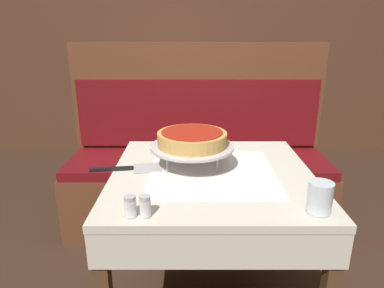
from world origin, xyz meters
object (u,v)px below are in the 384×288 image
object	(u,v)px
dining_table_front	(212,193)
booth_bench	(198,176)
pizza_pan_stand	(192,148)
deep_dish_pizza	(192,138)
condiment_caddy	(161,89)
dining_table_rear	(173,105)
napkin_holder	(182,135)
water_glass_near	(320,197)
pepper_shaker	(145,206)
pizza_server	(131,168)
salt_shaker	(130,206)

from	to	relation	value
dining_table_front	booth_bench	xyz separation A→B (m)	(-0.04, 0.83, -0.28)
pizza_pan_stand	deep_dish_pizza	world-z (taller)	deep_dish_pizza
booth_bench	pizza_pan_stand	size ratio (longest dim) A/B	4.84
deep_dish_pizza	condiment_caddy	size ratio (longest dim) A/B	1.70
deep_dish_pizza	dining_table_rear	bearing A→B (deg)	95.79
dining_table_rear	napkin_holder	bearing A→B (deg)	-84.91
water_glass_near	napkin_holder	xyz separation A→B (m)	(-0.47, 0.71, -0.01)
dining_table_front	dining_table_rear	xyz separation A→B (m)	(-0.27, 1.87, -0.01)
dining_table_rear	booth_bench	distance (m)	1.10
dining_table_rear	booth_bench	world-z (taller)	booth_bench
dining_table_rear	pepper_shaker	distance (m)	2.23
water_glass_near	pepper_shaker	bearing A→B (deg)	-177.14
dining_table_front	pizza_server	size ratio (longest dim) A/B	2.72
booth_bench	pizza_server	size ratio (longest dim) A/B	5.59
pepper_shaker	deep_dish_pizza	bearing A→B (deg)	69.97
deep_dish_pizza	napkin_holder	xyz separation A→B (m)	(-0.05, 0.32, -0.09)
dining_table_rear	pizza_pan_stand	xyz separation A→B (m)	(0.18, -1.82, 0.20)
pizza_pan_stand	booth_bench	bearing A→B (deg)	87.06
pizza_server	salt_shaker	distance (m)	0.39
deep_dish_pizza	pepper_shaker	world-z (taller)	deep_dish_pizza
pepper_shaker	condiment_caddy	size ratio (longest dim) A/B	0.41
booth_bench	pepper_shaker	bearing A→B (deg)	-99.07
dining_table_front	napkin_holder	world-z (taller)	napkin_holder
water_glass_near	salt_shaker	world-z (taller)	water_glass_near
napkin_holder	water_glass_near	bearing A→B (deg)	-56.62
salt_shaker	dining_table_rear	bearing A→B (deg)	89.68
napkin_holder	booth_bench	bearing A→B (deg)	78.60
dining_table_rear	salt_shaker	world-z (taller)	salt_shaker
salt_shaker	napkin_holder	bearing A→B (deg)	78.81
pizza_pan_stand	pepper_shaker	bearing A→B (deg)	-110.03
dining_table_rear	pizza_server	world-z (taller)	pizza_server
pizza_server	condiment_caddy	world-z (taller)	condiment_caddy
pizza_server	napkin_holder	bearing A→B (deg)	58.57
dining_table_rear	napkin_holder	xyz separation A→B (m)	(0.13, -1.49, 0.16)
deep_dish_pizza	condiment_caddy	world-z (taller)	condiment_caddy
pepper_shaker	condiment_caddy	world-z (taller)	condiment_caddy
deep_dish_pizza	salt_shaker	size ratio (longest dim) A/B	4.23
booth_bench	salt_shaker	xyz separation A→B (m)	(-0.24, -1.19, 0.42)
dining_table_front	condiment_caddy	distance (m)	1.96
booth_bench	pepper_shaker	world-z (taller)	booth_bench
dining_table_rear	pizza_server	distance (m)	1.85
dining_table_rear	pepper_shaker	size ratio (longest dim) A/B	10.98
booth_bench	napkin_holder	bearing A→B (deg)	-101.40
water_glass_near	condiment_caddy	size ratio (longest dim) A/B	0.60
dining_table_front	pizza_server	xyz separation A→B (m)	(-0.35, 0.03, 0.10)
pizza_pan_stand	pizza_server	distance (m)	0.28
booth_bench	napkin_holder	distance (m)	0.63
water_glass_near	napkin_holder	size ratio (longest dim) A/B	1.03
dining_table_rear	deep_dish_pizza	size ratio (longest dim) A/B	2.63
dining_table_front	water_glass_near	xyz separation A→B (m)	(0.33, -0.33, 0.15)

